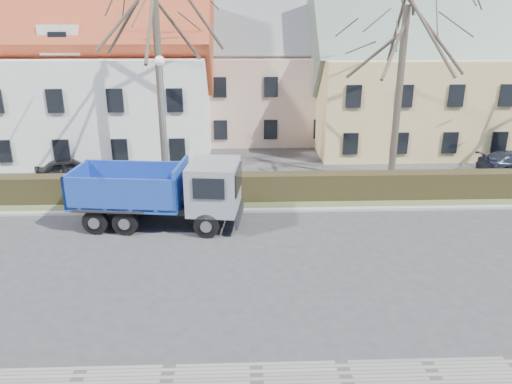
{
  "coord_description": "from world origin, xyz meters",
  "views": [
    {
      "loc": [
        1.84,
        -16.65,
        8.6
      ],
      "look_at": [
        2.55,
        2.82,
        1.6
      ],
      "focal_mm": 35.0,
      "sensor_mm": 36.0,
      "label": 1
    }
  ],
  "objects_px": {
    "dump_truck": "(151,192)",
    "streetlight": "(164,128)",
    "cart_frame": "(113,206)",
    "parked_car_a": "(70,169)"
  },
  "relations": [
    {
      "from": "cart_frame",
      "to": "parked_car_a",
      "type": "height_order",
      "value": "parked_car_a"
    },
    {
      "from": "parked_car_a",
      "to": "cart_frame",
      "type": "bearing_deg",
      "value": -167.45
    },
    {
      "from": "streetlight",
      "to": "cart_frame",
      "type": "distance_m",
      "value": 4.45
    },
    {
      "from": "dump_truck",
      "to": "streetlight",
      "type": "relative_size",
      "value": 1.07
    },
    {
      "from": "streetlight",
      "to": "cart_frame",
      "type": "xyz_separation_m",
      "value": [
        -2.17,
        -2.38,
        -3.07
      ]
    },
    {
      "from": "dump_truck",
      "to": "streetlight",
      "type": "bearing_deg",
      "value": 94.52
    },
    {
      "from": "streetlight",
      "to": "cart_frame",
      "type": "bearing_deg",
      "value": -132.4
    },
    {
      "from": "cart_frame",
      "to": "parked_car_a",
      "type": "xyz_separation_m",
      "value": [
        -3.46,
        5.01,
        0.25
      ]
    },
    {
      "from": "dump_truck",
      "to": "cart_frame",
      "type": "relative_size",
      "value": 9.31
    },
    {
      "from": "dump_truck",
      "to": "streetlight",
      "type": "distance_m",
      "value": 4.19
    }
  ]
}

